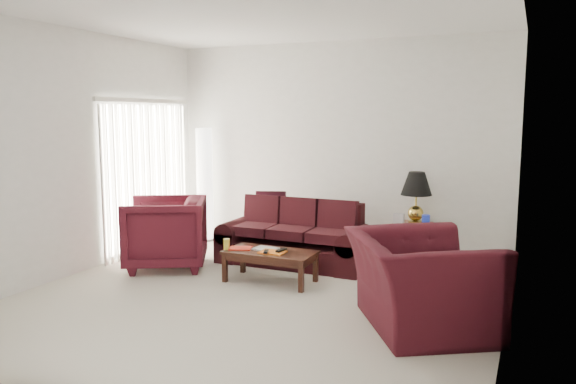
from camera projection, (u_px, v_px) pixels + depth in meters
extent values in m
plane|color=beige|center=(256.00, 298.00, 6.05)|extent=(5.00, 5.00, 0.00)
cube|color=silver|center=(147.00, 177.00, 8.05)|extent=(0.10, 2.00, 2.16)
cube|color=black|center=(271.00, 206.00, 8.00)|extent=(0.47, 0.33, 0.44)
cube|color=silver|center=(399.00, 219.00, 7.38)|extent=(0.14, 0.05, 0.14)
cylinder|color=#1C2FB8|center=(426.00, 221.00, 7.18)|extent=(0.13, 0.13, 0.16)
cube|color=white|center=(400.00, 214.00, 7.63)|extent=(0.20, 0.22, 0.06)
imported|color=#420F18|center=(165.00, 233.00, 7.22)|extent=(1.35, 1.34, 0.92)
imported|color=#3B0D15|center=(420.00, 282.00, 5.17)|extent=(1.67, 1.73, 0.86)
cube|color=red|center=(240.00, 248.00, 6.70)|extent=(0.31, 0.27, 0.01)
cube|color=silver|center=(266.00, 249.00, 6.68)|extent=(0.30, 0.23, 0.02)
cube|color=orange|center=(272.00, 252.00, 6.50)|extent=(0.29, 0.22, 0.02)
cube|color=black|center=(266.00, 251.00, 6.46)|extent=(0.09, 0.16, 0.02)
cube|color=black|center=(281.00, 250.00, 6.52)|extent=(0.08, 0.18, 0.02)
cylinder|color=gold|center=(227.00, 244.00, 6.67)|extent=(0.10, 0.10, 0.13)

